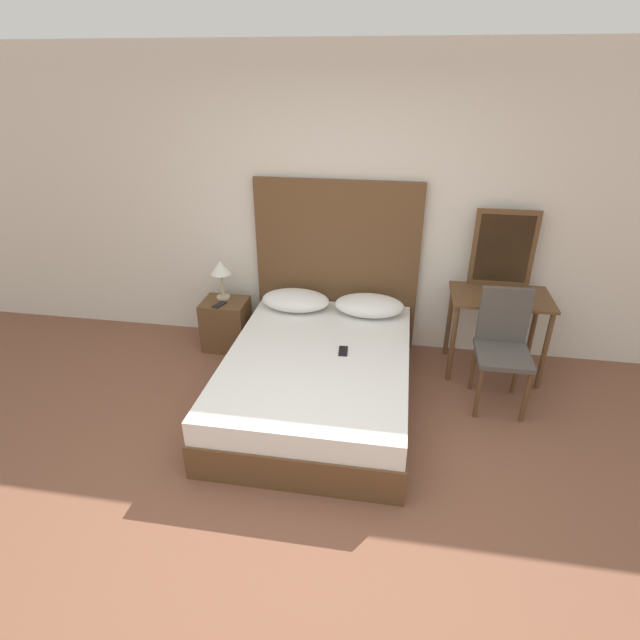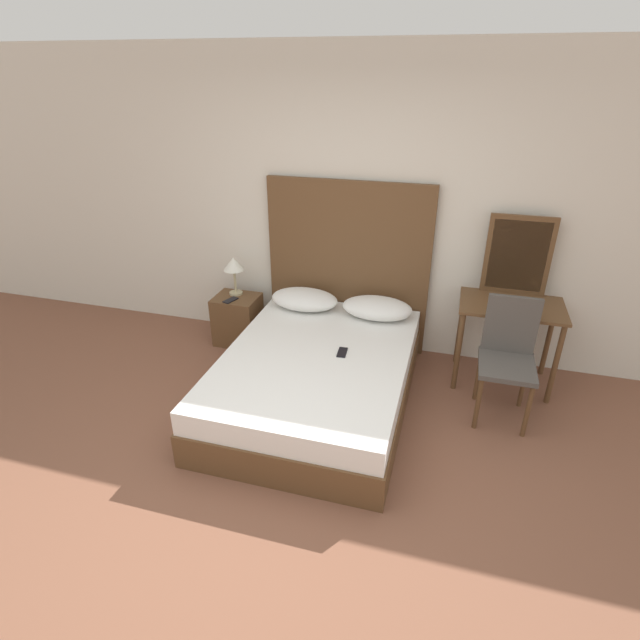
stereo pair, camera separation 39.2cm
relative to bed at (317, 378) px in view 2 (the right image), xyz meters
name	(u,v)px [view 2 (the right image)]	position (x,y,z in m)	size (l,w,h in m)	color
ground_plane	(275,510)	(0.07, -1.17, -0.23)	(16.00, 16.00, 0.00)	brown
wall_back	(358,208)	(0.07, 1.11, 1.12)	(10.00, 0.06, 2.70)	silver
bed	(317,378)	(0.00, 0.00, 0.00)	(1.45, 2.03, 0.46)	brown
headboard	(347,267)	(0.00, 1.04, 0.58)	(1.53, 0.05, 1.61)	brown
pillow_left	(304,299)	(-0.34, 0.77, 0.32)	(0.63, 0.38, 0.18)	white
pillow_right	(377,308)	(0.34, 0.77, 0.32)	(0.63, 0.38, 0.18)	white
phone_on_bed	(342,352)	(0.19, 0.07, 0.24)	(0.08, 0.15, 0.01)	black
nightstand	(238,319)	(-1.04, 0.76, 0.02)	(0.42, 0.36, 0.49)	brown
table_lamp	(234,266)	(-1.07, 0.83, 0.56)	(0.20, 0.20, 0.38)	tan
phone_on_nightstand	(231,300)	(-1.06, 0.67, 0.27)	(0.11, 0.16, 0.01)	black
vanity_desk	(509,319)	(1.46, 0.74, 0.38)	(0.83, 0.54, 0.75)	brown
vanity_mirror	(518,256)	(1.46, 0.98, 0.86)	(0.53, 0.03, 0.68)	brown
chair	(508,352)	(1.44, 0.29, 0.32)	(0.41, 0.45, 0.96)	#4C4742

